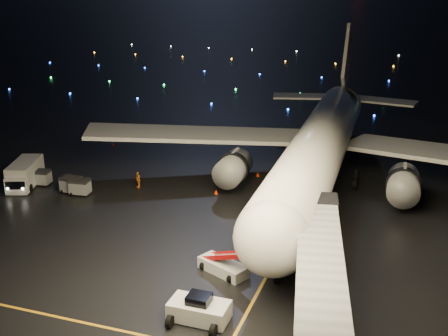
# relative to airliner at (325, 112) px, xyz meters

# --- Properties ---
(ground) EXTENTS (2000.00, 2000.00, 0.00)m
(ground) POSITION_rel_airliner_xyz_m (-12.31, 274.23, -8.44)
(ground) COLOR black
(ground) RESTS_ON ground
(lane_centre) EXTENTS (0.25, 80.00, 0.02)m
(lane_centre) POSITION_rel_airliner_xyz_m (-0.31, -10.77, -8.43)
(lane_centre) COLOR gold
(lane_centre) RESTS_ON ground
(lane_cross) EXTENTS (60.00, 0.25, 0.02)m
(lane_cross) POSITION_rel_airliner_xyz_m (-17.31, -35.77, -8.43)
(lane_cross) COLOR gold
(lane_cross) RESTS_ON ground
(airliner) EXTENTS (61.29, 58.40, 16.88)m
(airliner) POSITION_rel_airliner_xyz_m (0.00, 0.00, 0.00)
(airliner) COLOR white
(airliner) RESTS_ON ground
(pushback_tug) EXTENTS (4.31, 2.27, 2.05)m
(pushback_tug) POSITION_rel_airliner_xyz_m (-3.30, -32.74, -7.42)
(pushback_tug) COLOR silver
(pushback_tug) RESTS_ON ground
(belt_loader) EXTENTS (6.64, 4.34, 3.15)m
(belt_loader) POSITION_rel_airliner_xyz_m (-3.92, -25.66, -6.87)
(belt_loader) COLOR silver
(belt_loader) RESTS_ON ground
(service_truck) EXTENTS (5.09, 8.52, 2.99)m
(service_truck) POSITION_rel_airliner_xyz_m (-32.91, -13.41, -6.95)
(service_truck) COLOR silver
(service_truck) RESTS_ON ground
(crew_c) EXTENTS (1.18, 1.10, 1.95)m
(crew_c) POSITION_rel_airliner_xyz_m (-19.92, -9.84, -7.47)
(crew_c) COLOR orange
(crew_c) RESTS_ON ground
(safety_cone_0) EXTENTS (0.54, 0.54, 0.52)m
(safety_cone_0) POSITION_rel_airliner_xyz_m (-10.56, -8.81, -8.18)
(safety_cone_0) COLOR #FB2F00
(safety_cone_0) RESTS_ON ground
(safety_cone_1) EXTENTS (0.57, 0.57, 0.52)m
(safety_cone_1) POSITION_rel_airliner_xyz_m (-7.67, -1.45, -8.18)
(safety_cone_1) COLOR #FB2F00
(safety_cone_1) RESTS_ON ground
(safety_cone_2) EXTENTS (0.56, 0.56, 0.51)m
(safety_cone_2) POSITION_rel_airliner_xyz_m (-10.60, -2.46, -8.18)
(safety_cone_2) COLOR #FB2F00
(safety_cone_2) RESTS_ON ground
(safety_cone_3) EXTENTS (0.47, 0.47, 0.44)m
(safety_cone_3) POSITION_rel_airliner_xyz_m (-31.42, 4.56, -8.22)
(safety_cone_3) COLOR #FB2F00
(safety_cone_3) RESTS_ON ground
(taxiway_lights) EXTENTS (164.00, 92.00, 0.36)m
(taxiway_lights) POSITION_rel_airliner_xyz_m (-12.31, 80.23, -8.26)
(taxiway_lights) COLOR black
(taxiway_lights) RESTS_ON ground
(baggage_cart_0) EXTENTS (2.32, 1.75, 1.83)m
(baggage_cart_0) POSITION_rel_airliner_xyz_m (-25.13, -14.00, -7.53)
(baggage_cart_0) COLOR gray
(baggage_cart_0) RESTS_ON ground
(baggage_cart_1) EXTENTS (2.36, 1.83, 1.83)m
(baggage_cart_1) POSITION_rel_airliner_xyz_m (-31.34, -12.70, -7.53)
(baggage_cart_1) COLOR gray
(baggage_cart_1) RESTS_ON ground
(baggage_cart_2) EXTENTS (2.28, 1.65, 1.89)m
(baggage_cart_2) POSITION_rel_airliner_xyz_m (-26.43, -13.78, -7.50)
(baggage_cart_2) COLOR gray
(baggage_cart_2) RESTS_ON ground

